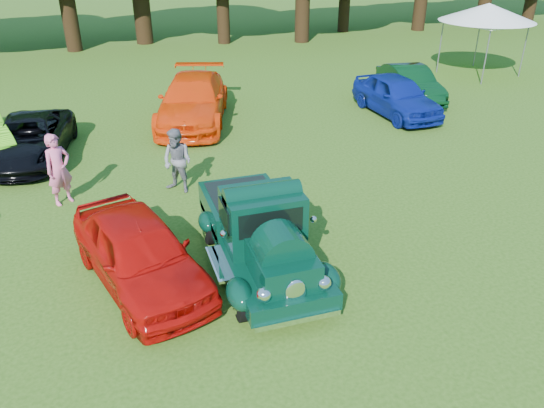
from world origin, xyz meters
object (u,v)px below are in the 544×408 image
object	(u,v)px
hero_pickup	(260,233)
back_car_blue	(396,95)
back_car_green	(410,84)
spectator_pink	(59,169)
canopy_tent	(488,13)
back_car_orange	(193,100)
back_car_black	(29,139)
spectator_grey	(177,161)
red_convertible	(139,252)

from	to	relation	value
hero_pickup	back_car_blue	world-z (taller)	hero_pickup
back_car_blue	back_car_green	size ratio (longest dim) A/B	1.05
spectator_pink	canopy_tent	distance (m)	19.89
back_car_orange	back_car_black	bearing A→B (deg)	-143.53
spectator_grey	red_convertible	bearing A→B (deg)	-64.11
back_car_blue	back_car_green	world-z (taller)	back_car_blue
spectator_grey	canopy_tent	size ratio (longest dim) A/B	0.33
red_convertible	spectator_pink	bearing A→B (deg)	94.27
red_convertible	back_car_orange	bearing A→B (deg)	57.28
spectator_grey	canopy_tent	world-z (taller)	canopy_tent
hero_pickup	back_car_green	xyz separation A→B (m)	(9.02, 9.42, -0.10)
spectator_pink	canopy_tent	xyz separation A→B (m)	(18.13, 7.95, 1.85)
hero_pickup	spectator_pink	world-z (taller)	spectator_pink
spectator_pink	spectator_grey	distance (m)	2.85
back_car_green	canopy_tent	size ratio (longest dim) A/B	0.78
back_car_black	back_car_blue	distance (m)	12.37
red_convertible	back_car_orange	world-z (taller)	back_car_orange
back_car_black	hero_pickup	bearing A→B (deg)	-49.08
hero_pickup	back_car_blue	size ratio (longest dim) A/B	1.06
back_car_green	spectator_grey	world-z (taller)	spectator_grey
red_convertible	back_car_blue	xyz separation A→B (m)	(9.88, 7.79, 0.02)
spectator_pink	spectator_grey	bearing A→B (deg)	-37.43
spectator_pink	canopy_tent	world-z (taller)	canopy_tent
back_car_orange	spectator_pink	distance (m)	6.68
hero_pickup	red_convertible	bearing A→B (deg)	176.92
back_car_blue	canopy_tent	world-z (taller)	canopy_tent
hero_pickup	spectator_grey	bearing A→B (deg)	104.36
spectator_pink	spectator_grey	xyz separation A→B (m)	(2.84, -0.23, -0.06)
back_car_orange	spectator_pink	bearing A→B (deg)	-112.32
red_convertible	canopy_tent	distance (m)	20.59
canopy_tent	red_convertible	bearing A→B (deg)	-144.19
red_convertible	back_car_blue	world-z (taller)	back_car_blue
back_car_black	back_car_blue	bearing A→B (deg)	10.19
back_car_black	back_car_orange	size ratio (longest dim) A/B	0.82
back_car_green	spectator_grey	xyz separation A→B (m)	(-10.02, -5.50, 0.18)
back_car_blue	spectator_grey	bearing A→B (deg)	-157.67
hero_pickup	spectator_grey	size ratio (longest dim) A/B	2.65
spectator_pink	back_car_black	bearing A→B (deg)	73.47
red_convertible	spectator_pink	world-z (taller)	spectator_pink
back_car_green	canopy_tent	world-z (taller)	canopy_tent
back_car_blue	spectator_pink	world-z (taller)	spectator_pink
back_car_black	back_car_orange	bearing A→B (deg)	27.79
spectator_pink	red_convertible	bearing A→B (deg)	-102.08
hero_pickup	back_car_blue	xyz separation A→B (m)	(7.55, 7.92, -0.04)
back_car_black	spectator_pink	distance (m)	3.48
hero_pickup	back_car_green	size ratio (longest dim) A/B	1.12
red_convertible	spectator_grey	distance (m)	4.02
back_car_black	spectator_grey	xyz separation A→B (m)	(3.81, -3.56, 0.22)
spectator_pink	spectator_grey	size ratio (longest dim) A/B	1.07
back_car_green	canopy_tent	distance (m)	6.28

